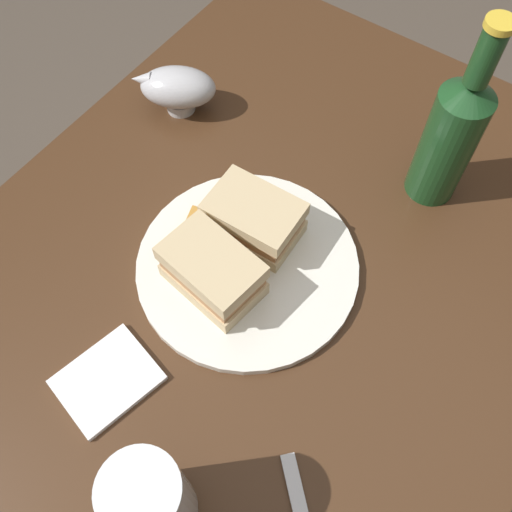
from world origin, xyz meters
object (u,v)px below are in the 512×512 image
Objects in this scene: cider_bottle at (451,135)px; sandwich_half_left at (254,218)px; pint_glass at (153,502)px; plate at (248,266)px; napkin at (107,380)px; gravy_boat at (177,87)px; sandwich_half_right at (212,271)px.

sandwich_half_left is at bearing 143.33° from cider_bottle.
sandwich_half_left is 0.35m from pint_glass.
pint_glass is at bearing -161.67° from plate.
plate is 0.22m from napkin.
cider_bottle reaches higher than gravy_boat.
pint_glass is 0.54× the size of cider_bottle.
pint_glass is 0.57m from gravy_boat.
gravy_boat is at bearing 102.66° from cider_bottle.
cider_bottle is (0.09, -0.38, 0.07)m from gravy_boat.
plate is 2.40× the size of sandwich_half_left.
gravy_boat reaches higher than plate.
pint_glass reaches higher than napkin.
cider_bottle reaches higher than napkin.
gravy_boat is (0.22, 0.23, -0.00)m from sandwich_half_right.
sandwich_half_left is 0.43× the size of cider_bottle.
plate is 1.04× the size of cider_bottle.
sandwich_half_left is at bearing 19.39° from pint_glass.
plate is 0.31m from cider_bottle.
sandwich_half_right is 0.35m from cider_bottle.
napkin is at bearing 159.09° from cider_bottle.
sandwich_half_right is 0.27m from pint_glass.
plate is at bearing -20.46° from sandwich_half_right.
napkin is at bearing 167.89° from plate.
plate is at bearing -154.33° from sandwich_half_left.
plate is 0.06m from sandwich_half_right.
sandwich_half_right is at bearing -133.12° from gravy_boat.
plate is 0.30m from gravy_boat.
gravy_boat is 1.21× the size of napkin.
cider_bottle is (0.26, -0.13, 0.10)m from plate.
pint_glass is 0.55m from cider_bottle.
pint_glass is at bearing -160.61° from sandwich_half_left.
cider_bottle is (0.54, -0.04, 0.04)m from pint_glass.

